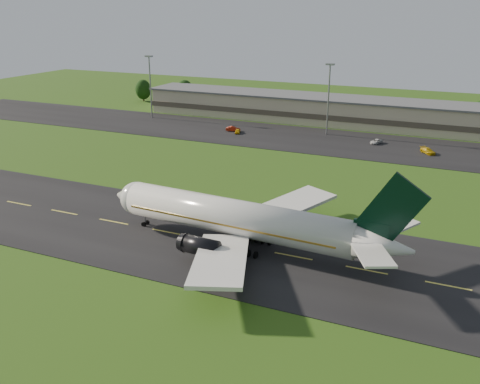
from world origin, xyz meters
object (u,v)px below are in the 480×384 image
at_px(airliner, 240,219).
at_px(light_mast_centre, 329,91).
at_px(service_vehicle_b, 233,129).
at_px(service_vehicle_d, 428,151).
at_px(service_vehicle_c, 376,141).
at_px(service_vehicle_a, 238,131).
at_px(light_mast_west, 150,79).
at_px(terminal, 345,112).

distance_m(airliner, light_mast_centre, 80.88).
bearing_deg(service_vehicle_b, service_vehicle_d, -106.02).
relative_size(light_mast_centre, service_vehicle_c, 4.77).
xyz_separation_m(airliner, light_mast_centre, (-8.27, 80.05, 8.08)).
xyz_separation_m(airliner, service_vehicle_a, (-32.49, 70.57, -3.96)).
xyz_separation_m(service_vehicle_a, service_vehicle_b, (-2.35, 1.93, 0.10)).
bearing_deg(service_vehicle_a, light_mast_west, 146.18).
bearing_deg(service_vehicle_d, service_vehicle_a, 139.18).
relative_size(light_mast_centre, service_vehicle_a, 5.75).
distance_m(light_mast_centre, service_vehicle_d, 33.24).
relative_size(light_mast_centre, service_vehicle_d, 4.19).
distance_m(light_mast_west, service_vehicle_d, 90.64).
bearing_deg(light_mast_centre, terminal, 85.05).
height_order(light_mast_centre, service_vehicle_a, light_mast_centre).
relative_size(light_mast_west, service_vehicle_c, 4.77).
height_order(airliner, service_vehicle_c, airliner).
distance_m(light_mast_centre, service_vehicle_a, 28.65).
xyz_separation_m(airliner, service_vehicle_d, (20.99, 69.73, -3.86)).
xyz_separation_m(light_mast_centre, service_vehicle_b, (-26.56, -7.55, -11.94)).
distance_m(terminal, service_vehicle_a, 36.41).
relative_size(light_mast_west, service_vehicle_b, 4.80).
xyz_separation_m(airliner, service_vehicle_c, (7.02, 74.80, -3.97)).
xyz_separation_m(service_vehicle_a, service_vehicle_c, (39.51, 4.23, -0.01)).
bearing_deg(light_mast_west, service_vehicle_b, -12.72).
height_order(light_mast_west, service_vehicle_d, light_mast_west).
xyz_separation_m(airliner, service_vehicle_b, (-34.83, 72.50, -3.86)).
relative_size(service_vehicle_a, service_vehicle_c, 0.83).
relative_size(airliner, light_mast_west, 2.52).
xyz_separation_m(terminal, light_mast_centre, (-1.40, -16.18, 8.75)).
height_order(airliner, terminal, airliner).
bearing_deg(light_mast_west, light_mast_centre, 0.00).
distance_m(light_mast_centre, service_vehicle_c, 20.16).
relative_size(service_vehicle_b, service_vehicle_c, 0.99).
distance_m(light_mast_west, service_vehicle_b, 36.30).
distance_m(light_mast_centre, service_vehicle_b, 30.09).
bearing_deg(light_mast_centre, light_mast_west, 180.00).
bearing_deg(service_vehicle_c, service_vehicle_d, -1.21).
xyz_separation_m(terminal, service_vehicle_b, (-27.97, -23.73, -3.19)).
bearing_deg(terminal, service_vehicle_d, -43.57).
relative_size(terminal, service_vehicle_c, 34.01).
relative_size(service_vehicle_c, service_vehicle_d, 0.88).
bearing_deg(service_vehicle_b, light_mast_centre, -87.32).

